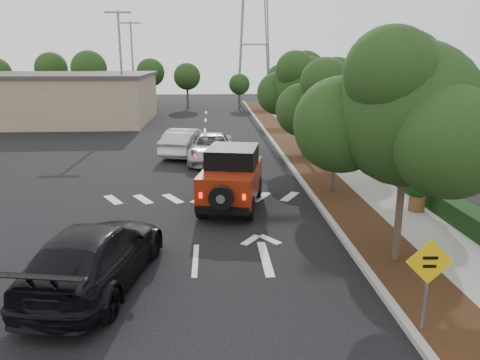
{
  "coord_description": "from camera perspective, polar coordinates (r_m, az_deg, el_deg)",
  "views": [
    {
      "loc": [
        0.51,
        -12.32,
        5.63
      ],
      "look_at": [
        1.46,
        3.0,
        1.54
      ],
      "focal_mm": 35.0,
      "sensor_mm": 36.0,
      "label": 1
    }
  ],
  "objects": [
    {
      "name": "red_jeep",
      "position": [
        17.92,
        -0.96,
        0.45
      ],
      "size": [
        2.71,
        4.64,
        2.28
      ],
      "rotation": [
        0.0,
        0.0,
        -0.2
      ],
      "color": "black",
      "rests_on": "ground"
    },
    {
      "name": "parked_suv",
      "position": [
        40.66,
        -18.58,
        7.31
      ],
      "size": [
        5.06,
        3.52,
        1.6
      ],
      "primitive_type": "imported",
      "rotation": [
        0.0,
        0.0,
        1.18
      ],
      "color": "#A1A3A8",
      "rests_on": "ground"
    },
    {
      "name": "street_tree_far",
      "position": [
        26.43,
        7.66,
        2.47
      ],
      "size": [
        3.4,
        3.4,
        5.62
      ],
      "primitive_type": null,
      "color": "black",
      "rests_on": "ground"
    },
    {
      "name": "planting_strip",
      "position": [
        25.46,
        8.09,
        2.11
      ],
      "size": [
        1.8,
        70.0,
        0.12
      ],
      "primitive_type": "cube",
      "color": "black",
      "rests_on": "ground"
    },
    {
      "name": "curb",
      "position": [
        25.27,
        5.87,
        2.13
      ],
      "size": [
        0.2,
        70.0,
        0.15
      ],
      "primitive_type": "cube",
      "color": "#9E9B93",
      "rests_on": "ground"
    },
    {
      "name": "transmission_tower",
      "position": [
        60.83,
        1.69,
        9.58
      ],
      "size": [
        7.0,
        4.0,
        28.0
      ],
      "primitive_type": null,
      "color": "slate",
      "rests_on": "ground"
    },
    {
      "name": "silver_suv_ahead",
      "position": [
        25.7,
        -3.5,
        3.93
      ],
      "size": [
        2.5,
        5.41,
        1.5
      ],
      "primitive_type": "imported",
      "rotation": [
        0.0,
        0.0,
        -0.0
      ],
      "color": "#A4A6AC",
      "rests_on": "ground"
    },
    {
      "name": "ground",
      "position": [
        13.55,
        -5.45,
        -9.71
      ],
      "size": [
        120.0,
        120.0,
        0.0
      ],
      "primitive_type": "plane",
      "color": "black",
      "rests_on": "ground"
    },
    {
      "name": "street_tree_near",
      "position": [
        14.04,
        18.31,
        -9.53
      ],
      "size": [
        3.8,
        3.8,
        5.92
      ],
      "primitive_type": null,
      "color": "black",
      "rests_on": "ground"
    },
    {
      "name": "terracotta_planter",
      "position": [
        18.21,
        20.86,
        -1.33
      ],
      "size": [
        0.72,
        0.72,
        1.25
      ],
      "rotation": [
        0.0,
        0.0,
        -0.13
      ],
      "color": "brown",
      "rests_on": "ground"
    },
    {
      "name": "light_pole_b",
      "position": [
        51.26,
        -12.63,
        8.24
      ],
      "size": [
        2.0,
        0.22,
        9.0
      ],
      "primitive_type": null,
      "color": "slate",
      "rests_on": "ground"
    },
    {
      "name": "light_pole_a",
      "position": [
        39.36,
        -13.84,
        6.24
      ],
      "size": [
        2.0,
        0.22,
        9.0
      ],
      "primitive_type": null,
      "color": "slate",
      "rests_on": "ground"
    },
    {
      "name": "street_tree_mid",
      "position": [
        20.29,
        11.15,
        -1.5
      ],
      "size": [
        3.2,
        3.2,
        5.32
      ],
      "primitive_type": null,
      "color": "black",
      "rests_on": "ground"
    },
    {
      "name": "black_suv_oncoming",
      "position": [
        12.37,
        -17.19,
        -8.77
      ],
      "size": [
        3.15,
        5.83,
        1.6
      ],
      "primitive_type": "imported",
      "rotation": [
        0.0,
        0.0,
        2.97
      ],
      "color": "black",
      "rests_on": "ground"
    },
    {
      "name": "speed_hump_sign",
      "position": [
        10.25,
        21.97,
        -10.51
      ],
      "size": [
        0.96,
        0.1,
        2.05
      ],
      "rotation": [
        0.0,
        0.0,
        -0.05
      ],
      "color": "slate",
      "rests_on": "ground"
    },
    {
      "name": "hedge",
      "position": [
        26.25,
        15.21,
        2.88
      ],
      "size": [
        0.8,
        70.0,
        0.8
      ],
      "primitive_type": "cube",
      "color": "black",
      "rests_on": "ground"
    },
    {
      "name": "silver_sedan_oncoming",
      "position": [
        27.52,
        -6.64,
        4.67
      ],
      "size": [
        2.88,
        5.06,
        1.58
      ],
      "primitive_type": "imported",
      "rotation": [
        0.0,
        0.0,
        2.87
      ],
      "color": "#B5B9BD",
      "rests_on": "ground"
    },
    {
      "name": "sidewalk",
      "position": [
        25.91,
        12.22,
        2.14
      ],
      "size": [
        2.0,
        70.0,
        0.12
      ],
      "primitive_type": "cube",
      "color": "gray",
      "rests_on": "ground"
    },
    {
      "name": "commercial_building",
      "position": [
        45.57,
        -25.09,
        8.95
      ],
      "size": [
        22.0,
        12.0,
        4.0
      ],
      "primitive_type": "cube",
      "color": "gray",
      "rests_on": "ground"
    }
  ]
}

